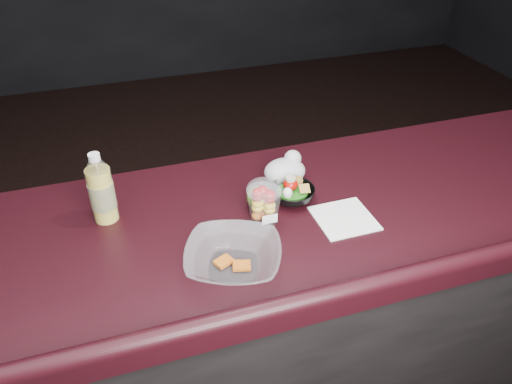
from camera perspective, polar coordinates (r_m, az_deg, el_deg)
counter at (r=1.77m, az=-0.43°, el=-16.07°), size 4.06×0.71×1.02m
lemonade_bottle at (r=1.43m, az=-17.21°, el=-0.08°), size 0.07×0.07×0.21m
fruit_cup at (r=1.36m, az=0.94°, el=-1.17°), size 0.10×0.10×0.14m
green_apple at (r=1.44m, az=0.41°, el=-0.65°), size 0.07×0.07×0.08m
plastic_bag at (r=1.55m, az=3.42°, el=2.55°), size 0.13×0.11×0.10m
snack_bowl at (r=1.48m, az=4.13°, el=-0.11°), size 0.15×0.15×0.07m
takeout_bowl at (r=1.25m, az=-2.62°, el=-7.52°), size 0.31×0.31×0.06m
paper_napkin at (r=1.44m, az=10.04°, el=-2.97°), size 0.16×0.16×0.00m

